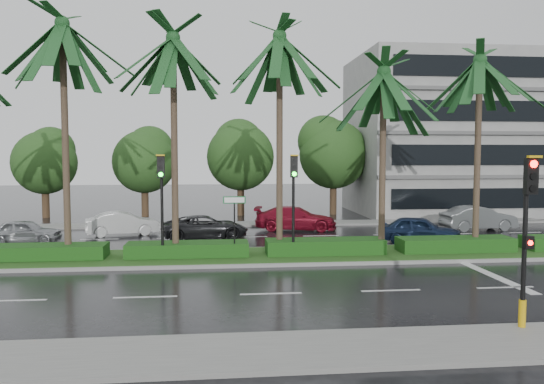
{
  "coord_description": "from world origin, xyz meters",
  "views": [
    {
      "loc": [
        -1.68,
        -21.8,
        4.49
      ],
      "look_at": [
        0.7,
        1.5,
        2.85
      ],
      "focal_mm": 35.0,
      "sensor_mm": 36.0,
      "label": 1
    }
  ],
  "objects": [
    {
      "name": "ground",
      "position": [
        0.0,
        0.0,
        0.0
      ],
      "size": [
        120.0,
        120.0,
        0.0
      ],
      "primitive_type": "plane",
      "color": "black",
      "rests_on": "ground"
    },
    {
      "name": "near_sidewalk",
      "position": [
        0.0,
        -10.2,
        0.06
      ],
      "size": [
        40.0,
        2.4,
        0.12
      ],
      "primitive_type": "cube",
      "color": "slate",
      "rests_on": "ground"
    },
    {
      "name": "far_sidewalk",
      "position": [
        0.0,
        12.0,
        0.06
      ],
      "size": [
        40.0,
        2.0,
        0.12
      ],
      "primitive_type": "cube",
      "color": "slate",
      "rests_on": "ground"
    },
    {
      "name": "median",
      "position": [
        0.0,
        1.0,
        0.08
      ],
      "size": [
        36.0,
        4.0,
        0.15
      ],
      "color": "gray",
      "rests_on": "ground"
    },
    {
      "name": "hedge",
      "position": [
        0.0,
        1.0,
        0.45
      ],
      "size": [
        35.2,
        1.4,
        0.6
      ],
      "color": "#1C4112",
      "rests_on": "median"
    },
    {
      "name": "lane_markings",
      "position": [
        3.04,
        -0.43,
        0.01
      ],
      "size": [
        34.0,
        13.06,
        0.01
      ],
      "color": "silver",
      "rests_on": "ground"
    },
    {
      "name": "palm_row",
      "position": [
        -1.25,
        1.02,
        8.42
      ],
      "size": [
        26.3,
        4.2,
        10.55
      ],
      "color": "#453727",
      "rests_on": "median"
    },
    {
      "name": "signal_near",
      "position": [
        6.0,
        -9.39,
        2.5
      ],
      "size": [
        0.34,
        0.45,
        4.36
      ],
      "color": "black",
      "rests_on": "near_sidewalk"
    },
    {
      "name": "signal_median_left",
      "position": [
        -4.0,
        0.3,
        3.0
      ],
      "size": [
        0.34,
        0.42,
        4.36
      ],
      "color": "black",
      "rests_on": "median"
    },
    {
      "name": "signal_median_right",
      "position": [
        1.5,
        0.3,
        3.0
      ],
      "size": [
        0.34,
        0.42,
        4.36
      ],
      "color": "black",
      "rests_on": "median"
    },
    {
      "name": "street_sign",
      "position": [
        -1.0,
        0.48,
        2.12
      ],
      "size": [
        0.95,
        0.09,
        2.6
      ],
      "color": "black",
      "rests_on": "median"
    },
    {
      "name": "bg_trees",
      "position": [
        1.87,
        17.59,
        4.63
      ],
      "size": [
        32.92,
        5.33,
        7.7
      ],
      "color": "#3C281B",
      "rests_on": "ground"
    },
    {
      "name": "building",
      "position": [
        17.0,
        18.0,
        6.0
      ],
      "size": [
        16.0,
        10.0,
        12.0
      ],
      "primitive_type": "cube",
      "color": "gray",
      "rests_on": "ground"
    },
    {
      "name": "car_silver",
      "position": [
        -11.5,
        6.09,
        0.61
      ],
      "size": [
        1.51,
        3.61,
        1.22
      ],
      "primitive_type": "imported",
      "rotation": [
        0.0,
        0.0,
        1.59
      ],
      "color": "#9DA0A5",
      "rests_on": "ground"
    },
    {
      "name": "car_white",
      "position": [
        -7.0,
        8.33,
        0.66
      ],
      "size": [
        2.34,
        4.23,
        1.32
      ],
      "primitive_type": "imported",
      "rotation": [
        0.0,
        0.0,
        1.82
      ],
      "color": "#B7B7B7",
      "rests_on": "ground"
    },
    {
      "name": "car_darkgrey",
      "position": [
        -2.37,
        6.59,
        0.63
      ],
      "size": [
        2.73,
        4.81,
        1.27
      ],
      "primitive_type": "imported",
      "rotation": [
        0.0,
        0.0,
        1.71
      ],
      "color": "black",
      "rests_on": "ground"
    },
    {
      "name": "car_red",
      "position": [
        2.92,
        9.38,
        0.71
      ],
      "size": [
        2.83,
        5.14,
        1.41
      ],
      "primitive_type": "imported",
      "rotation": [
        0.0,
        0.0,
        1.39
      ],
      "color": "maroon",
      "rests_on": "ground"
    },
    {
      "name": "car_blue",
      "position": [
        8.5,
        4.0,
        0.69
      ],
      "size": [
        3.1,
        4.38,
        1.39
      ],
      "primitive_type": "imported",
      "rotation": [
        0.0,
        0.0,
        1.17
      ],
      "color": "#162544",
      "rests_on": "ground"
    },
    {
      "name": "car_grey",
      "position": [
        13.79,
        8.2,
        0.73
      ],
      "size": [
        1.86,
        4.51,
        1.45
      ],
      "primitive_type": "imported",
      "rotation": [
        0.0,
        0.0,
        1.65
      ],
      "color": "#585C5E",
      "rests_on": "ground"
    }
  ]
}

